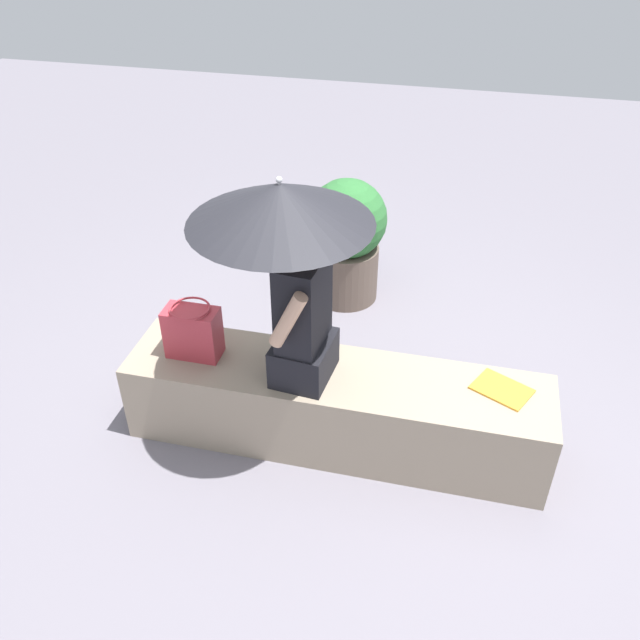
{
  "coord_description": "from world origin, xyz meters",
  "views": [
    {
      "loc": [
        0.54,
        -2.65,
        2.74
      ],
      "look_at": [
        -0.08,
        -0.02,
        0.83
      ],
      "focal_mm": 37.31,
      "sensor_mm": 36.0,
      "label": 1
    }
  ],
  "objects_px": {
    "person_seated": "(303,314)",
    "parasol": "(280,204)",
    "magazine": "(502,389)",
    "handbag_black": "(193,332)",
    "planter_near": "(346,237)"
  },
  "relations": [
    {
      "from": "person_seated",
      "to": "parasol",
      "type": "xyz_separation_m",
      "value": [
        -0.09,
        -0.03,
        0.6
      ]
    },
    {
      "from": "magazine",
      "to": "parasol",
      "type": "bearing_deg",
      "value": -145.62
    },
    {
      "from": "handbag_black",
      "to": "parasol",
      "type": "bearing_deg",
      "value": -7.1
    },
    {
      "from": "parasol",
      "to": "magazine",
      "type": "distance_m",
      "value": 1.49
    },
    {
      "from": "parasol",
      "to": "magazine",
      "type": "bearing_deg",
      "value": 7.51
    },
    {
      "from": "handbag_black",
      "to": "person_seated",
      "type": "bearing_deg",
      "value": -3.0
    },
    {
      "from": "person_seated",
      "to": "parasol",
      "type": "relative_size",
      "value": 0.81
    },
    {
      "from": "person_seated",
      "to": "parasol",
      "type": "distance_m",
      "value": 0.61
    },
    {
      "from": "person_seated",
      "to": "planter_near",
      "type": "height_order",
      "value": "person_seated"
    },
    {
      "from": "person_seated",
      "to": "magazine",
      "type": "distance_m",
      "value": 1.09
    },
    {
      "from": "person_seated",
      "to": "planter_near",
      "type": "xyz_separation_m",
      "value": [
        -0.08,
        1.51,
        -0.37
      ]
    },
    {
      "from": "person_seated",
      "to": "planter_near",
      "type": "relative_size",
      "value": 0.98
    },
    {
      "from": "person_seated",
      "to": "handbag_black",
      "type": "xyz_separation_m",
      "value": [
        -0.62,
        0.03,
        -0.24
      ]
    },
    {
      "from": "person_seated",
      "to": "magazine",
      "type": "relative_size",
      "value": 3.21
    },
    {
      "from": "parasol",
      "to": "handbag_black",
      "type": "bearing_deg",
      "value": 172.9
    }
  ]
}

